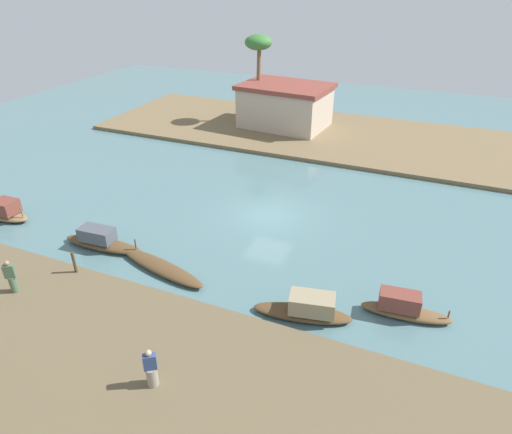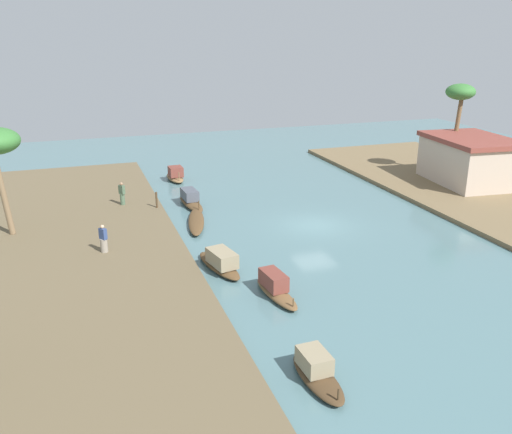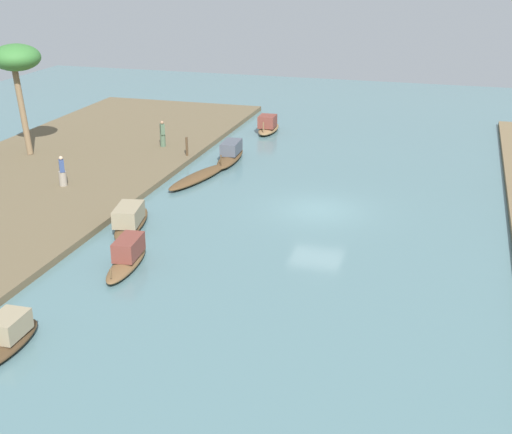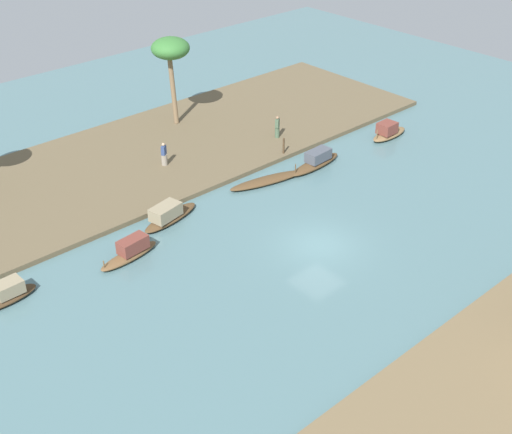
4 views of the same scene
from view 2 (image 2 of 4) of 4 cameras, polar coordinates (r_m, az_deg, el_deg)
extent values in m
plane|color=slate|center=(35.00, 6.19, -0.89)|extent=(71.17, 71.17, 0.00)
cube|color=brown|center=(31.95, -19.29, -3.57)|extent=(40.92, 12.86, 0.30)
cube|color=brown|center=(43.35, 24.66, 1.58)|extent=(40.92, 12.86, 0.30)
ellipsoid|color=brown|center=(25.63, 2.17, -8.02)|extent=(3.76, 1.32, 0.38)
cube|color=brown|center=(25.64, 1.85, -6.60)|extent=(1.73, 1.00, 0.75)
cylinder|color=brown|center=(24.21, 3.95, -8.89)|extent=(0.07, 0.07, 0.36)
ellipsoid|color=brown|center=(28.57, -3.91, -5.10)|extent=(4.26, 1.90, 0.37)
cube|color=gray|center=(28.04, -3.59, -4.31)|extent=(2.02, 1.38, 0.76)
ellipsoid|color=#47331E|center=(20.15, 6.50, -16.41)|extent=(3.37, 1.22, 0.36)
cube|color=gray|center=(20.09, 6.13, -14.73)|extent=(1.37, 0.97, 0.67)
cylinder|color=#47331E|center=(18.91, 8.65, -17.89)|extent=(0.07, 0.07, 0.41)
ellipsoid|color=brown|center=(35.18, -6.30, -0.45)|extent=(5.35, 2.15, 0.39)
ellipsoid|color=brown|center=(38.90, -6.84, 1.47)|extent=(4.59, 1.33, 0.43)
cube|color=#4C515B|center=(38.99, -6.98, 2.37)|extent=(1.84, 1.04, 0.70)
cylinder|color=brown|center=(36.94, -6.01, 1.28)|extent=(0.07, 0.07, 0.56)
ellipsoid|color=brown|center=(45.96, -8.50, 4.12)|extent=(3.47, 1.29, 0.43)
cube|color=brown|center=(45.48, -8.43, 4.75)|extent=(1.31, 1.12, 0.79)
cylinder|color=brown|center=(44.42, -8.09, 4.27)|extent=(0.07, 0.07, 0.63)
cylinder|color=gray|center=(30.91, -15.66, -2.89)|extent=(0.54, 0.54, 0.76)
cube|color=#33477A|center=(30.67, -15.77, -1.70)|extent=(0.49, 0.44, 0.60)
sphere|color=tan|center=(30.54, -15.84, -0.99)|extent=(0.21, 0.21, 0.21)
cylinder|color=#4C664C|center=(39.02, -13.83, 1.83)|extent=(0.45, 0.45, 0.78)
cube|color=#4C664C|center=(38.83, -13.91, 2.81)|extent=(0.50, 0.44, 0.61)
sphere|color=#9E7556|center=(38.72, -13.96, 3.39)|extent=(0.21, 0.21, 0.21)
cylinder|color=#4C3823|center=(37.82, -10.39, 1.78)|extent=(0.14, 0.14, 1.10)
cylinder|color=#7F6647|center=(34.91, -25.01, 2.25)|extent=(0.35, 0.73, 5.09)
cylinder|color=brown|center=(48.67, 20.19, 7.94)|extent=(0.35, 0.72, 6.37)
ellipsoid|color=#387533|center=(48.18, 20.68, 12.20)|extent=(2.37, 2.37, 1.30)
cube|color=#C6B29E|center=(46.45, 21.53, 5.36)|extent=(7.57, 5.79, 3.29)
cube|color=brown|center=(46.10, 21.80, 7.56)|extent=(8.02, 6.13, 0.37)
camera|label=1|loc=(22.70, -39.45, 17.27)|focal=31.19mm
camera|label=3|loc=(20.26, 75.39, 4.72)|focal=49.44mm
camera|label=4|loc=(37.10, 67.44, 22.81)|focal=48.69mm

